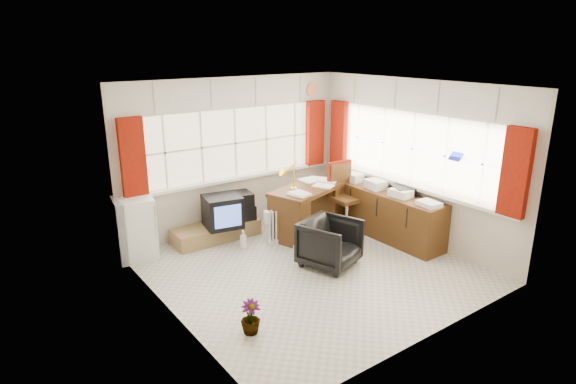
% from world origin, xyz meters
% --- Properties ---
extents(ground, '(4.00, 4.00, 0.00)m').
position_xyz_m(ground, '(0.00, 0.00, 0.00)').
color(ground, beige).
rests_on(ground, ground).
extents(room_walls, '(4.00, 4.00, 4.00)m').
position_xyz_m(room_walls, '(0.00, 0.00, 1.50)').
color(room_walls, beige).
rests_on(room_walls, ground).
extents(window_back, '(3.70, 0.12, 3.60)m').
position_xyz_m(window_back, '(0.00, 1.94, 0.95)').
color(window_back, beige).
rests_on(window_back, room_walls).
extents(window_right, '(0.12, 3.70, 3.60)m').
position_xyz_m(window_right, '(1.94, 0.00, 0.95)').
color(window_right, beige).
rests_on(window_right, room_walls).
extents(curtains, '(3.83, 3.83, 1.15)m').
position_xyz_m(curtains, '(0.92, 0.93, 1.46)').
color(curtains, maroon).
rests_on(curtains, room_walls).
extents(overhead_cabinets, '(3.98, 3.98, 0.48)m').
position_xyz_m(overhead_cabinets, '(0.98, 0.98, 2.25)').
color(overhead_cabinets, beige).
rests_on(overhead_cabinets, room_walls).
extents(desk, '(1.49, 1.05, 0.82)m').
position_xyz_m(desk, '(0.80, 1.08, 0.43)').
color(desk, '#4F2C12').
rests_on(desk, ground).
extents(desk_lamp, '(0.17, 0.15, 0.44)m').
position_xyz_m(desk_lamp, '(0.56, 1.14, 1.09)').
color(desk_lamp, yellow).
rests_on(desk_lamp, desk).
extents(task_chair, '(0.50, 0.53, 1.14)m').
position_xyz_m(task_chair, '(1.40, 0.91, 0.60)').
color(task_chair, black).
rests_on(task_chair, ground).
extents(office_chair, '(0.92, 0.93, 0.67)m').
position_xyz_m(office_chair, '(0.30, -0.06, 0.33)').
color(office_chair, black).
rests_on(office_chair, ground).
extents(radiator, '(0.38, 0.23, 0.54)m').
position_xyz_m(radiator, '(0.18, 1.02, 0.22)').
color(radiator, white).
rests_on(radiator, ground).
extents(credenza, '(0.50, 2.00, 0.85)m').
position_xyz_m(credenza, '(1.73, 0.20, 0.39)').
color(credenza, '#4F2C12').
rests_on(credenza, ground).
extents(file_tray, '(0.42, 0.47, 0.13)m').
position_xyz_m(file_tray, '(1.83, 0.01, 0.81)').
color(file_tray, black).
rests_on(file_tray, credenza).
extents(tv_bench, '(1.40, 0.50, 0.25)m').
position_xyz_m(tv_bench, '(-0.55, 1.72, 0.12)').
color(tv_bench, '#9D814E').
rests_on(tv_bench, ground).
extents(crt_tv, '(0.63, 0.60, 0.50)m').
position_xyz_m(crt_tv, '(-0.49, 1.57, 0.50)').
color(crt_tv, black).
rests_on(crt_tv, tv_bench).
extents(hifi_stack, '(0.67, 0.48, 0.44)m').
position_xyz_m(hifi_stack, '(-0.19, 1.74, 0.46)').
color(hifi_stack, black).
rests_on(hifi_stack, tv_bench).
extents(mini_fridge, '(0.60, 0.61, 0.90)m').
position_xyz_m(mini_fridge, '(-1.80, 1.80, 0.45)').
color(mini_fridge, white).
rests_on(mini_fridge, ground).
extents(spray_bottle_a, '(0.12, 0.12, 0.29)m').
position_xyz_m(spray_bottle_a, '(-0.38, 1.15, 0.14)').
color(spray_bottle_a, silver).
rests_on(spray_bottle_a, ground).
extents(spray_bottle_b, '(0.10, 0.11, 0.19)m').
position_xyz_m(spray_bottle_b, '(0.15, 0.50, 0.10)').
color(spray_bottle_b, '#97E2DE').
rests_on(spray_bottle_b, ground).
extents(flower_vase, '(0.26, 0.26, 0.38)m').
position_xyz_m(flower_vase, '(-1.48, -0.82, 0.19)').
color(flower_vase, black).
rests_on(flower_vase, ground).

